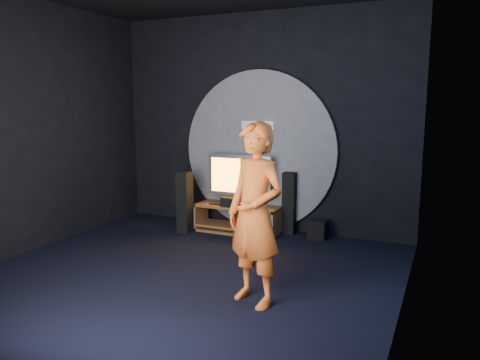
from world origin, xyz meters
name	(u,v)px	position (x,y,z in m)	size (l,w,h in m)	color
floor	(182,277)	(0.00, 0.00, 0.00)	(5.00, 5.00, 0.00)	black
back_wall	(260,123)	(0.00, 2.50, 1.75)	(5.00, 0.04, 3.50)	black
left_wall	(22,127)	(-2.50, 0.00, 1.75)	(0.04, 5.00, 3.50)	black
right_wall	(409,139)	(2.50, 0.00, 1.75)	(0.04, 5.00, 3.50)	black
wall_disc_panel	(259,151)	(0.00, 2.44, 1.30)	(2.60, 0.11, 2.60)	#515156
media_console	(238,221)	(-0.20, 2.05, 0.20)	(1.39, 0.45, 0.45)	brown
tv	(239,178)	(-0.20, 2.12, 0.89)	(1.08, 0.22, 0.81)	silver
center_speaker	(234,203)	(-0.20, 1.90, 0.53)	(0.40, 0.15, 0.15)	black
remote	(215,204)	(-0.55, 1.93, 0.46)	(0.18, 0.05, 0.02)	black
tower_speaker_left	(185,202)	(-0.98, 1.72, 0.50)	(0.20, 0.22, 1.00)	black
tower_speaker_right	(290,203)	(0.58, 2.35, 0.50)	(0.20, 0.22, 1.00)	black
subwoofer	(318,229)	(1.07, 2.25, 0.15)	(0.27, 0.27, 0.29)	black
player	(255,215)	(1.08, -0.30, 0.95)	(0.69, 0.45, 1.90)	#C5511A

